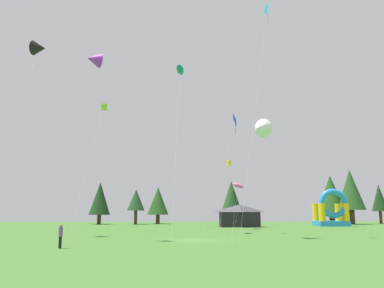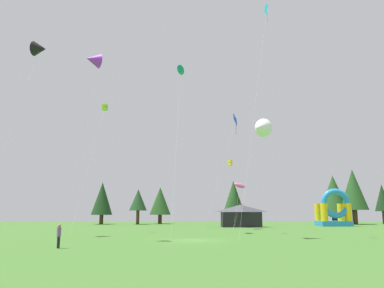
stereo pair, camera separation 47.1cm
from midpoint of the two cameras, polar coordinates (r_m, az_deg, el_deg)
ground_plane at (r=35.95m, az=-0.01°, el=-13.88°), size 120.00×120.00×0.00m
kite_blue_diamond at (r=47.96m, az=6.16°, el=3.44°), size 4.79×2.58×14.18m
kite_pink_parafoil at (r=58.28m, az=6.55°, el=-6.03°), size 2.80×3.80×6.91m
kite_black_delta at (r=47.96m, az=-21.64°, el=12.86°), size 2.45×8.89×21.36m
kite_lime_box at (r=52.64m, az=-12.97°, el=5.21°), size 2.26×7.07×16.40m
kite_white_delta at (r=39.78m, az=9.61°, el=2.33°), size 4.20×3.27×11.89m
kite_teal_parafoil at (r=50.36m, az=-2.01°, el=10.72°), size 1.40×10.29×20.72m
kite_cyan_diamond at (r=45.50m, az=10.62°, el=18.40°), size 4.63×6.09×24.73m
kite_purple_delta at (r=38.91m, az=-14.47°, el=11.84°), size 3.42×4.91×17.42m
kite_yellow_box at (r=62.32m, az=5.16°, el=-2.78°), size 2.10×1.97×10.55m
person_left_edge at (r=29.94m, az=-19.04°, el=-12.29°), size 0.41×0.41×1.69m
inflatable_yellow_castle at (r=72.45m, az=19.53°, el=-9.37°), size 5.25×4.19×6.36m
festival_tent at (r=65.37m, az=6.70°, el=-10.34°), size 6.29×3.38×3.60m
tree_row_2 at (r=79.91m, az=-13.45°, el=-7.74°), size 4.14×4.14×8.20m
tree_row_3 at (r=78.29m, az=-8.33°, el=-8.10°), size 3.44×3.44×6.80m
tree_row_4 at (r=80.84m, az=-5.14°, el=-8.28°), size 4.32×4.32×7.38m
tree_row_5 at (r=79.27m, az=5.84°, el=-8.13°), size 3.48×3.48×7.47m
tree_row_6 at (r=81.72m, az=5.59°, el=-7.60°), size 4.23×4.23×8.74m
tree_row_7 at (r=85.11m, az=19.43°, el=-7.00°), size 6.07×6.07×9.72m
tree_row_8 at (r=83.98m, az=21.95°, el=-6.21°), size 5.32×5.32×10.73m
tree_row_9 at (r=89.61m, az=25.49°, el=-7.12°), size 3.17×3.17×7.97m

